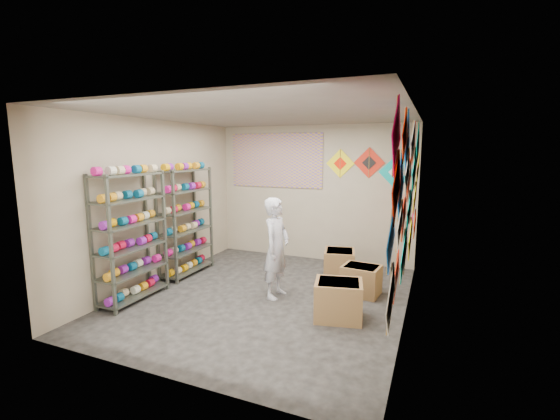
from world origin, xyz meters
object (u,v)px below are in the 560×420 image
at_px(shopkeeper, 276,248).
at_px(shelf_rack_front, 131,237).
at_px(shelf_rack_back, 186,222).
at_px(carton_c, 339,264).
at_px(carton_b, 361,280).
at_px(carton_a, 338,300).

bearing_deg(shopkeeper, shelf_rack_front, 120.09).
distance_m(shelf_rack_front, shelf_rack_back, 1.30).
relative_size(shopkeeper, carton_c, 2.70).
height_order(shelf_rack_front, shopkeeper, shelf_rack_front).
relative_size(shelf_rack_back, carton_b, 3.44).
bearing_deg(carton_b, carton_a, -90.49).
bearing_deg(carton_b, carton_c, 135.13).
bearing_deg(carton_a, carton_c, 90.81).
distance_m(shelf_rack_back, carton_a, 3.14).
bearing_deg(shopkeeper, carton_a, -106.26).
bearing_deg(shelf_rack_front, carton_c, 39.46).
bearing_deg(shopkeeper, carton_c, -25.43).
relative_size(shelf_rack_front, shopkeeper, 1.25).
distance_m(carton_a, carton_c, 1.63).
distance_m(carton_b, carton_c, 0.79).
height_order(carton_a, carton_c, carton_a).
height_order(shelf_rack_front, carton_b, shelf_rack_front).
height_order(carton_b, carton_c, carton_c).
bearing_deg(carton_a, shelf_rack_back, 153.10).
bearing_deg(shelf_rack_front, carton_a, 10.36).
bearing_deg(carton_c, carton_b, -64.02).
relative_size(shelf_rack_front, carton_c, 3.38).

